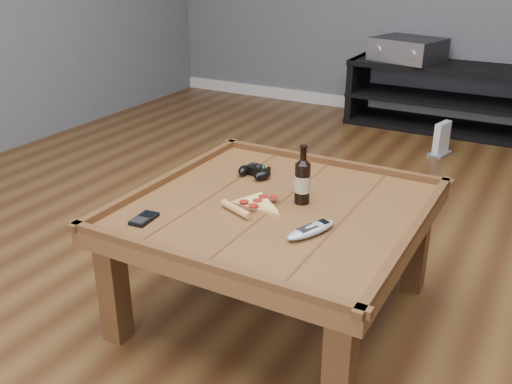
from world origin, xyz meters
The scene contains 11 objects.
ground centered at (0.00, 0.00, 0.00)m, with size 6.00×6.00×0.00m, color #3F2412.
baseboard centered at (0.00, 2.99, 0.05)m, with size 5.00×0.02×0.10m, color silver.
coffee_table centered at (0.00, 0.00, 0.39)m, with size 1.03×1.03×0.48m.
media_console centered at (0.00, 2.75, 0.25)m, with size 1.40×0.45×0.50m.
beer_bottle centered at (0.07, 0.07, 0.54)m, with size 0.06×0.06×0.22m.
game_controller centered at (-0.21, 0.21, 0.47)m, with size 0.16×0.12×0.04m.
pizza_slice centered at (-0.06, -0.05, 0.46)m, with size 0.25×0.30×0.03m.
smartphone centered at (-0.34, -0.33, 0.46)m, with size 0.07×0.11×0.01m.
remote_control centered at (0.20, -0.14, 0.46)m, with size 0.13×0.21×0.03m.
av_receiver centered at (-0.30, 2.74, 0.58)m, with size 0.57×0.51×0.17m.
game_console centered at (0.15, 2.15, 0.10)m, with size 0.14×0.20×0.22m.
Camera 1 is at (0.84, -1.65, 1.30)m, focal length 40.00 mm.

